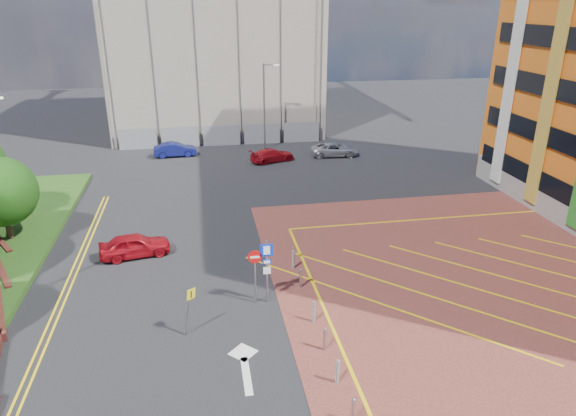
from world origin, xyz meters
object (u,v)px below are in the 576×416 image
object	(u,v)px
tree_c	(1,192)
car_red_left	(135,245)
warning_sign	(189,306)
car_blue_back	(175,150)
car_silver_back	(335,149)
car_red_back	(272,155)
sign_cluster	(262,266)
lamp_back	(265,104)

from	to	relation	value
tree_c	car_red_left	size ratio (longest dim) A/B	1.28
warning_sign	car_blue_back	size ratio (longest dim) A/B	0.58
car_silver_back	car_red_back	bearing A→B (deg)	102.38
sign_cluster	car_silver_back	xyz separation A→B (m)	(9.71, 23.50, -1.35)
car_red_back	car_silver_back	xyz separation A→B (m)	(5.91, 0.75, 0.03)
tree_c	warning_sign	distance (m)	15.25
sign_cluster	car_blue_back	size ratio (longest dim) A/B	0.83
tree_c	lamp_back	size ratio (longest dim) A/B	0.61
sign_cluster	car_silver_back	world-z (taller)	sign_cluster
tree_c	car_red_left	xyz separation A→B (m)	(7.38, -3.01, -2.54)
car_silver_back	tree_c	bearing A→B (deg)	126.77
lamp_back	car_red_left	size ratio (longest dim) A/B	2.09
lamp_back	warning_sign	distance (m)	30.01
tree_c	car_silver_back	world-z (taller)	tree_c
car_red_left	car_silver_back	world-z (taller)	car_red_left
car_red_left	car_blue_back	size ratio (longest dim) A/B	0.99
lamp_back	car_red_back	bearing A→B (deg)	-89.82
sign_cluster	car_red_back	bearing A→B (deg)	80.52
tree_c	sign_cluster	bearing A→B (deg)	-33.16
warning_sign	car_red_left	distance (m)	8.58
car_red_left	car_red_back	world-z (taller)	car_red_left
sign_cluster	car_silver_back	size ratio (longest dim) A/B	0.73
car_red_left	car_blue_back	bearing A→B (deg)	-15.40
tree_c	lamp_back	world-z (taller)	lamp_back
car_red_back	tree_c	bearing A→B (deg)	108.43
car_red_left	sign_cluster	bearing A→B (deg)	-143.71
car_red_back	car_silver_back	distance (m)	5.96
lamp_back	car_red_back	size ratio (longest dim) A/B	2.00
tree_c	lamp_back	distance (m)	25.19
sign_cluster	car_red_left	world-z (taller)	sign_cluster
lamp_back	car_red_back	world-z (taller)	lamp_back
car_red_back	warning_sign	bearing A→B (deg)	144.29
car_red_left	car_silver_back	xyz separation A→B (m)	(16.12, 17.49, -0.05)
warning_sign	car_red_left	bearing A→B (deg)	110.82
lamp_back	warning_sign	world-z (taller)	lamp_back
car_red_back	lamp_back	bearing A→B (deg)	-19.35
lamp_back	sign_cluster	distance (m)	27.38
lamp_back	warning_sign	xyz separation A→B (m)	(-7.16, -28.99, -2.93)
tree_c	car_red_left	world-z (taller)	tree_c
car_red_back	sign_cluster	bearing A→B (deg)	150.99
car_red_left	car_blue_back	distance (m)	19.98
sign_cluster	car_silver_back	distance (m)	25.46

